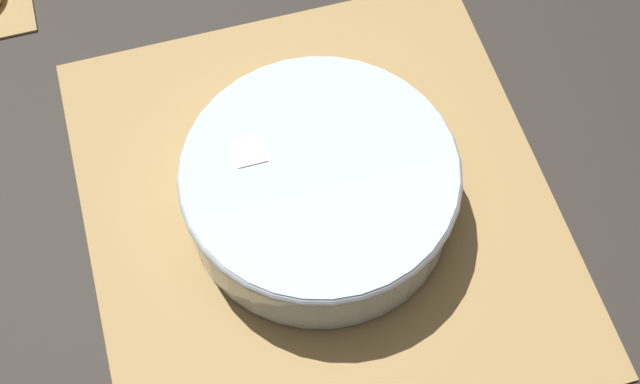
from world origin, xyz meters
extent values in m
plane|color=#2D2823|center=(0.00, 0.00, 0.00)|extent=(6.00, 6.00, 0.00)
cube|color=#A8844C|center=(0.00, 0.00, 0.00)|extent=(0.47, 0.43, 0.01)
cube|color=#4C381E|center=(-0.14, 0.00, 0.00)|extent=(0.01, 0.42, 0.00)
cube|color=#4C381E|center=(-0.09, 0.00, 0.00)|extent=(0.01, 0.42, 0.00)
cube|color=#4C381E|center=(-0.05, 0.00, 0.00)|extent=(0.01, 0.42, 0.00)
cube|color=#4C381E|center=(0.00, 0.00, 0.00)|extent=(0.01, 0.42, 0.00)
cube|color=#4C381E|center=(0.05, 0.00, 0.00)|extent=(0.01, 0.42, 0.00)
cube|color=#4C381E|center=(0.09, 0.00, 0.00)|extent=(0.01, 0.42, 0.00)
cube|color=#4C381E|center=(0.14, 0.00, 0.00)|extent=(0.01, 0.42, 0.00)
cube|color=#4C381E|center=(0.19, 0.00, 0.00)|extent=(0.01, 0.42, 0.00)
cylinder|color=silver|center=(0.00, 0.00, 0.04)|extent=(0.24, 0.24, 0.07)
torus|color=silver|center=(0.00, 0.00, 0.07)|extent=(0.25, 0.25, 0.01)
cylinder|color=#F7EFC6|center=(-0.05, 0.03, 0.05)|extent=(0.03, 0.03, 0.01)
cylinder|color=#F7EFC6|center=(-0.02, -0.07, 0.02)|extent=(0.02, 0.02, 0.01)
cylinder|color=#F7EFC6|center=(0.04, 0.02, 0.03)|extent=(0.03, 0.03, 0.01)
cylinder|color=#F7EFC6|center=(-0.08, -0.04, 0.07)|extent=(0.03, 0.03, 0.01)
cylinder|color=#F7EFC6|center=(-0.07, -0.01, 0.05)|extent=(0.03, 0.03, 0.01)
cylinder|color=#F7EFC6|center=(-0.01, -0.06, 0.04)|extent=(0.03, 0.03, 0.01)
cylinder|color=#F7EFC6|center=(0.01, 0.05, 0.04)|extent=(0.03, 0.03, 0.01)
cube|color=#EFEACC|center=(0.07, 0.05, 0.02)|extent=(0.03, 0.03, 0.03)
cube|color=#EFEACC|center=(0.05, -0.02, 0.04)|extent=(0.02, 0.02, 0.02)
cube|color=#EFEACC|center=(0.03, 0.05, 0.06)|extent=(0.03, 0.03, 0.03)
cube|color=#EFEACC|center=(0.10, -0.02, 0.06)|extent=(0.03, 0.03, 0.03)
cube|color=#EFEACC|center=(-0.05, 0.09, 0.04)|extent=(0.03, 0.03, 0.03)
cube|color=#EFEACC|center=(0.00, -0.09, 0.06)|extent=(0.02, 0.02, 0.02)
cube|color=#EFEACC|center=(-0.03, -0.04, 0.05)|extent=(0.02, 0.02, 0.02)
cube|color=#EFEACC|center=(-0.09, -0.03, 0.03)|extent=(0.03, 0.03, 0.03)
cube|color=#EFEACC|center=(-0.02, 0.03, 0.03)|extent=(0.03, 0.03, 0.03)
cube|color=#EFEACC|center=(-0.07, 0.04, 0.05)|extent=(0.02, 0.02, 0.02)
ellipsoid|color=red|center=(0.05, -0.04, 0.06)|extent=(0.03, 0.02, 0.01)
ellipsoid|color=orange|center=(0.02, 0.08, 0.05)|extent=(0.03, 0.02, 0.02)
ellipsoid|color=orange|center=(-0.03, -0.01, 0.04)|extent=(0.02, 0.01, 0.01)
ellipsoid|color=orange|center=(-0.06, -0.07, 0.02)|extent=(0.03, 0.02, 0.01)
ellipsoid|color=orange|center=(0.10, -0.02, 0.02)|extent=(0.02, 0.01, 0.01)
camera|label=1|loc=(-0.37, 0.11, 0.74)|focal=50.00mm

